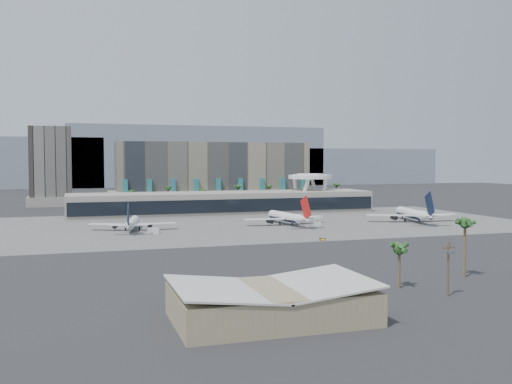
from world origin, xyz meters
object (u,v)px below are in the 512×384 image
object	(u,v)px
utility_pole	(449,264)
airliner_right	(413,214)
service_vehicle_a	(154,231)
service_vehicle_b	(317,224)
airliner_left	(132,223)
taxiway_sign	(323,239)
airliner_centre	(287,217)

from	to	relation	value
utility_pole	airliner_right	world-z (taller)	airliner_right
service_vehicle_a	service_vehicle_b	world-z (taller)	service_vehicle_a
airliner_left	airliner_right	xyz separation A→B (m)	(132.88, -6.51, 0.73)
service_vehicle_a	service_vehicle_b	bearing A→B (deg)	21.63
airliner_right	taxiway_sign	distance (m)	82.93
airliner_centre	service_vehicle_a	bearing A→B (deg)	-174.95
service_vehicle_a	taxiway_sign	world-z (taller)	service_vehicle_a
airliner_centre	service_vehicle_b	world-z (taller)	airliner_centre
utility_pole	airliner_left	xyz separation A→B (m)	(-54.78, 140.81, -3.83)
airliner_right	service_vehicle_b	bearing A→B (deg)	-166.49
airliner_centre	service_vehicle_a	size ratio (longest dim) A/B	9.14
service_vehicle_a	service_vehicle_b	xyz separation A→B (m)	(74.34, 4.42, -0.27)
airliner_right	airliner_centre	bearing A→B (deg)	-174.80
utility_pole	airliner_centre	xyz separation A→B (m)	(15.49, 140.93, -3.46)
airliner_centre	airliner_right	xyz separation A→B (m)	(62.62, -6.63, 0.36)
airliner_centre	utility_pole	bearing A→B (deg)	-102.96
airliner_left	service_vehicle_b	bearing A→B (deg)	4.56
airliner_centre	taxiway_sign	xyz separation A→B (m)	(-5.95, -53.14, -3.17)
airliner_centre	service_vehicle_b	bearing A→B (deg)	-43.85
airliner_left	airliner_right	distance (m)	133.05
utility_pole	airliner_centre	size ratio (longest dim) A/B	0.28
utility_pole	airliner_left	distance (m)	151.14
utility_pole	service_vehicle_a	distance (m)	136.50
service_vehicle_b	taxiway_sign	world-z (taller)	service_vehicle_b
airliner_centre	airliner_right	bearing A→B (deg)	-12.73
airliner_left	service_vehicle_a	world-z (taller)	airliner_left
airliner_left	service_vehicle_a	size ratio (longest dim) A/B	8.17
airliner_centre	service_vehicle_b	size ratio (longest dim) A/B	12.66
airliner_right	airliner_left	bearing A→B (deg)	-171.56
service_vehicle_b	airliner_right	bearing A→B (deg)	12.98
utility_pole	service_vehicle_a	bearing A→B (deg)	110.35
airliner_left	taxiway_sign	xyz separation A→B (m)	(64.31, -53.02, -2.81)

